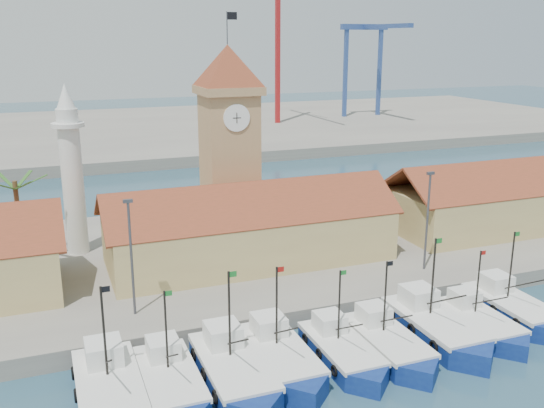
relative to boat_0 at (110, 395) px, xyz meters
name	(u,v)px	position (x,y,z in m)	size (l,w,h in m)	color
ground	(349,381)	(14.97, -2.61, -0.83)	(400.00, 400.00, 0.00)	#1B3849
quay	(237,253)	(14.97, 21.39, -0.08)	(140.00, 32.00, 1.50)	gray
terminal	(122,132)	(14.97, 107.39, 0.17)	(240.00, 80.00, 2.00)	gray
boat_0	(110,395)	(0.00, 0.00, 0.00)	(3.85, 10.55, 7.98)	navy
boat_1	(171,385)	(3.72, -0.11, -0.09)	(3.45, 9.45, 7.15)	navy
boat_2	(235,374)	(7.80, -0.44, 0.00)	(3.85, 10.54, 7.98)	navy
boat_3	(282,360)	(11.28, 0.13, -0.04)	(3.66, 10.02, 7.58)	navy
boat_4	(343,354)	(15.66, -0.45, -0.11)	(3.34, 9.15, 6.93)	navy
boat_5	(389,346)	(19.20, -0.67, -0.08)	(3.47, 9.50, 7.19)	navy
boat_6	(437,329)	(23.75, 0.04, 0.01)	(3.91, 10.72, 8.11)	navy
boat_7	(481,325)	(27.53, -0.30, -0.13)	(3.26, 8.93, 6.75)	navy
boat_8	(515,310)	(31.64, 0.72, -0.05)	(3.60, 9.87, 7.47)	navy
hall_center	(250,234)	(14.97, 17.39, 3.16)	(27.04, 10.13, 7.61)	tan
hall_right	(519,202)	(46.97, 17.39, 3.16)	(31.20, 10.13, 7.61)	tan
clock_tower	(229,140)	(14.97, 23.38, 11.14)	(5.80, 5.80, 22.70)	tan
minaret	(72,170)	(-0.03, 25.39, 8.90)	(3.00, 3.00, 16.30)	silver
palm_tree	(19,216)	(-5.03, 23.39, 5.42)	(5.60, 5.03, 8.39)	brown
lamp_posts	(287,233)	(15.47, 9.39, 5.65)	(80.70, 0.25, 9.03)	#3F3F44
crane_red_right	(280,11)	(51.30, 100.98, 26.85)	(1.00, 33.44, 46.18)	#A6191B
gantry	(370,45)	(76.97, 104.04, 19.22)	(13.00, 22.00, 23.20)	#2E4A8D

